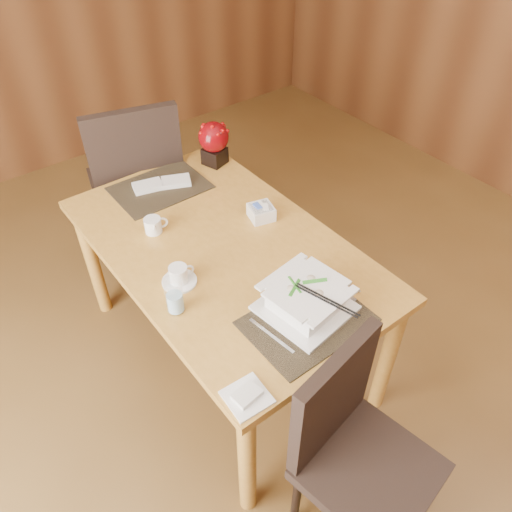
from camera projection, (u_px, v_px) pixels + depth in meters
ground at (303, 433)px, 2.33m from camera, size 6.00×6.00×0.00m
dining_table at (224, 261)px, 2.24m from camera, size 0.90×1.50×0.75m
placemat_near at (307, 321)px, 1.85m from camera, size 0.45×0.33×0.01m
placemat_far at (160, 188)px, 2.50m from camera, size 0.45×0.33×0.01m
soup_setting at (306, 299)px, 1.86m from camera, size 0.34×0.34×0.12m
coffee_cup at (179, 276)px, 1.98m from camera, size 0.14×0.14×0.08m
water_glass at (174, 296)px, 1.84m from camera, size 0.09×0.09×0.16m
creamer_jug at (153, 225)px, 2.22m from camera, size 0.12×0.12×0.07m
sugar_caddy at (261, 212)px, 2.30m from camera, size 0.13×0.13×0.06m
berry_decor at (214, 141)px, 2.59m from camera, size 0.16×0.16×0.23m
napkins_far at (164, 183)px, 2.50m from camera, size 0.30×0.19×0.03m
bread_plate at (247, 397)px, 1.61m from camera, size 0.14×0.14×0.01m
near_chair at (354, 444)px, 1.74m from camera, size 0.49×0.49×0.92m
far_chair at (137, 179)px, 2.82m from camera, size 0.62×0.62×1.08m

